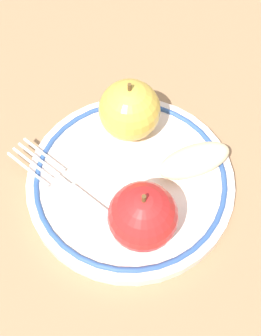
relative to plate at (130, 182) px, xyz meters
name	(u,v)px	position (x,y,z in m)	size (l,w,h in m)	color
ground_plane	(119,187)	(-0.01, 0.01, -0.01)	(2.00, 2.00, 0.00)	#926C4A
plate	(130,182)	(0.00, 0.00, 0.00)	(0.22, 0.22, 0.02)	beige
apple_red_whole	(143,216)	(-0.03, -0.05, 0.04)	(0.07, 0.07, 0.07)	red
apple_second_whole	(130,110)	(0.04, 0.05, 0.04)	(0.07, 0.07, 0.07)	gold
apple_slice_front	(194,160)	(0.06, -0.03, 0.02)	(0.08, 0.03, 0.03)	beige
fork	(79,195)	(-0.05, 0.02, 0.01)	(0.06, 0.18, 0.00)	silver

